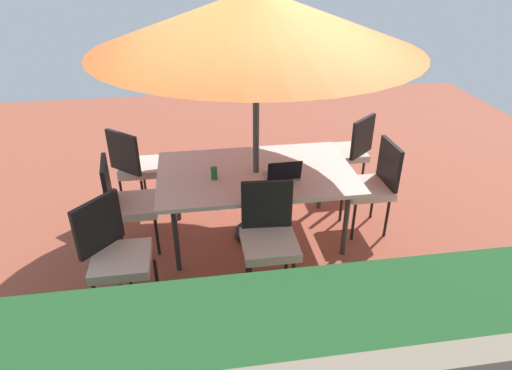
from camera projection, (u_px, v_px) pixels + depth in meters
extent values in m
cube|color=#9E4C38|center=(256.00, 236.00, 4.69)|extent=(10.00, 10.00, 0.02)
cube|color=silver|center=(256.00, 173.00, 4.32)|extent=(1.90, 1.17, 0.04)
cylinder|color=#333333|center=(320.00, 180.00, 4.99)|extent=(0.05, 0.05, 0.72)
cylinder|color=#333333|center=(177.00, 191.00, 4.78)|extent=(0.05, 0.05, 0.72)
cylinder|color=#333333|center=(346.00, 223.00, 4.24)|extent=(0.05, 0.05, 0.72)
cylinder|color=#333333|center=(176.00, 238.00, 4.03)|extent=(0.05, 0.05, 0.72)
cylinder|color=#4C4C4C|center=(256.00, 131.00, 4.11)|extent=(0.06, 0.06, 2.36)
cone|color=orange|center=(256.00, 19.00, 3.63)|extent=(2.80, 2.80, 0.49)
cylinder|color=black|center=(256.00, 233.00, 4.67)|extent=(0.44, 0.44, 0.06)
cube|color=beige|center=(367.00, 188.00, 4.56)|extent=(0.46, 0.46, 0.08)
cube|color=black|center=(389.00, 164.00, 4.47)|extent=(0.05, 0.44, 0.45)
cylinder|color=black|center=(341.00, 203.00, 4.82)|extent=(0.03, 0.03, 0.45)
cylinder|color=black|center=(354.00, 221.00, 4.51)|extent=(0.03, 0.03, 0.45)
cylinder|color=black|center=(373.00, 200.00, 4.88)|extent=(0.03, 0.03, 0.45)
cylinder|color=black|center=(387.00, 218.00, 4.57)|extent=(0.03, 0.03, 0.45)
cube|color=beige|center=(345.00, 153.00, 5.33)|extent=(0.46, 0.46, 0.08)
cube|color=black|center=(363.00, 137.00, 5.08)|extent=(0.36, 0.31, 0.45)
cylinder|color=black|center=(338.00, 163.00, 5.68)|extent=(0.03, 0.03, 0.45)
cylinder|color=black|center=(322.00, 173.00, 5.44)|extent=(0.03, 0.03, 0.45)
cylinder|color=black|center=(363.00, 172.00, 5.47)|extent=(0.03, 0.03, 0.45)
cylinder|color=black|center=(347.00, 182.00, 5.23)|extent=(0.03, 0.03, 0.45)
cube|color=beige|center=(270.00, 244.00, 3.73)|extent=(0.46, 0.46, 0.08)
cube|color=black|center=(267.00, 204.00, 3.78)|extent=(0.44, 0.07, 0.45)
cylinder|color=black|center=(250.00, 284.00, 3.69)|extent=(0.03, 0.03, 0.45)
cylinder|color=black|center=(293.00, 282.00, 3.72)|extent=(0.03, 0.03, 0.45)
cylinder|color=black|center=(247.00, 257.00, 4.00)|extent=(0.03, 0.03, 0.45)
cylinder|color=black|center=(287.00, 255.00, 4.03)|extent=(0.03, 0.03, 0.45)
cube|color=beige|center=(121.00, 260.00, 3.54)|extent=(0.46, 0.46, 0.08)
cube|color=black|center=(98.00, 225.00, 3.52)|extent=(0.32, 0.35, 0.45)
cylinder|color=black|center=(124.00, 307.00, 3.46)|extent=(0.03, 0.03, 0.45)
cylinder|color=black|center=(157.00, 281.00, 3.72)|extent=(0.03, 0.03, 0.45)
cylinder|color=black|center=(94.00, 290.00, 3.63)|extent=(0.03, 0.03, 0.45)
cylinder|color=black|center=(128.00, 266.00, 3.89)|extent=(0.03, 0.03, 0.45)
cube|color=beige|center=(141.00, 167.00, 4.99)|extent=(0.46, 0.46, 0.08)
cube|color=black|center=(123.00, 153.00, 4.70)|extent=(0.35, 0.32, 0.45)
cylinder|color=black|center=(166.00, 186.00, 5.16)|extent=(0.03, 0.03, 0.45)
cylinder|color=black|center=(144.00, 178.00, 5.33)|extent=(0.03, 0.03, 0.45)
cylinder|color=black|center=(144.00, 199.00, 4.90)|extent=(0.03, 0.03, 0.45)
cylinder|color=black|center=(121.00, 190.00, 5.07)|extent=(0.03, 0.03, 0.45)
cube|color=beige|center=(134.00, 205.00, 4.27)|extent=(0.46, 0.46, 0.08)
cube|color=black|center=(107.00, 184.00, 4.10)|extent=(0.09, 0.44, 0.45)
cylinder|color=black|center=(157.00, 236.00, 4.29)|extent=(0.03, 0.03, 0.45)
cylinder|color=black|center=(155.00, 216.00, 4.60)|extent=(0.03, 0.03, 0.45)
cylinder|color=black|center=(119.00, 241.00, 4.21)|extent=(0.03, 0.03, 0.45)
cylinder|color=black|center=(119.00, 221.00, 4.51)|extent=(0.03, 0.03, 0.45)
cube|color=gray|center=(282.00, 176.00, 4.21)|extent=(0.32, 0.23, 0.02)
cube|color=black|center=(285.00, 171.00, 4.07)|extent=(0.32, 0.06, 0.20)
cylinder|color=#286B33|center=(214.00, 173.00, 4.15)|extent=(0.06, 0.06, 0.12)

